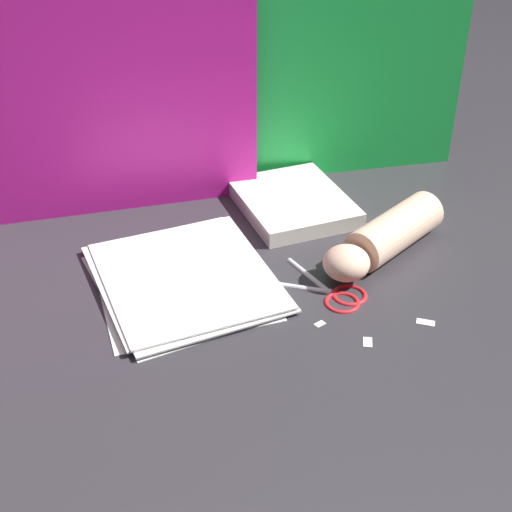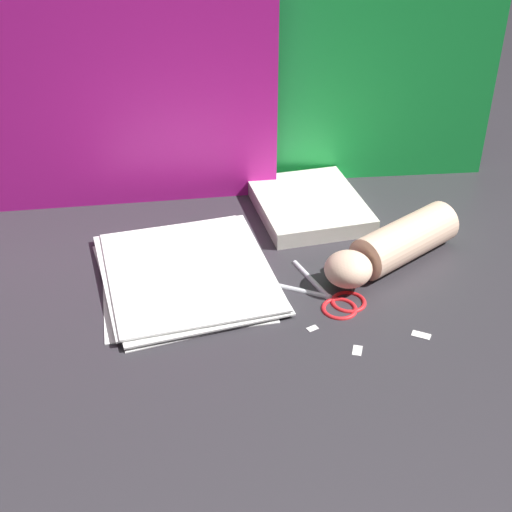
{
  "view_description": "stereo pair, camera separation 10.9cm",
  "coord_description": "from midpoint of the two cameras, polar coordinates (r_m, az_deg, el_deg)",
  "views": [
    {
      "loc": [
        -0.3,
        -0.83,
        0.66
      ],
      "look_at": [
        0.03,
        0.02,
        0.06
      ],
      "focal_mm": 50.0,
      "sensor_mm": 36.0,
      "label": 1
    },
    {
      "loc": [
        -0.2,
        -0.86,
        0.66
      ],
      "look_at": [
        0.03,
        0.02,
        0.06
      ],
      "focal_mm": 50.0,
      "sensor_mm": 36.0,
      "label": 2
    }
  ],
  "objects": [
    {
      "name": "ground_plane",
      "position": [
        1.1,
        -3.98,
        -3.59
      ],
      "size": [
        6.0,
        6.0,
        0.0
      ],
      "primitive_type": "plane",
      "color": "#2D2B30"
    },
    {
      "name": "backdrop_panel_left",
      "position": [
        1.29,
        -18.85,
        11.02
      ],
      "size": [
        0.73,
        0.1,
        0.41
      ],
      "color": "#D81E9E",
      "rests_on": "ground_plane"
    },
    {
      "name": "backdrop_panel_center",
      "position": [
        1.37,
        -0.68,
        14.52
      ],
      "size": [
        0.74,
        0.14,
        0.44
      ],
      "color": "green",
      "rests_on": "ground_plane"
    },
    {
      "name": "paper_stack",
      "position": [
        1.14,
        -8.52,
        -1.93
      ],
      "size": [
        0.28,
        0.32,
        0.02
      ],
      "color": "white",
      "rests_on": "ground_plane"
    },
    {
      "name": "book_closed",
      "position": [
        1.32,
        0.62,
        4.25
      ],
      "size": [
        0.19,
        0.22,
        0.03
      ],
      "color": "silver",
      "rests_on": "ground_plane"
    },
    {
      "name": "scissors",
      "position": [
        1.11,
        3.37,
        -2.96
      ],
      "size": [
        0.16,
        0.17,
        0.01
      ],
      "color": "silver",
      "rests_on": "ground_plane"
    },
    {
      "name": "hand_forearm",
      "position": [
        1.19,
        7.66,
        1.38
      ],
      "size": [
        0.27,
        0.18,
        0.07
      ],
      "color": "beige",
      "rests_on": "ground_plane"
    },
    {
      "name": "paper_scrap_near",
      "position": [
        1.07,
        10.61,
        -5.33
      ],
      "size": [
        0.03,
        0.03,
        0.0
      ],
      "color": "white",
      "rests_on": "ground_plane"
    },
    {
      "name": "paper_scrap_mid",
      "position": [
        1.05,
        2.17,
        -5.54
      ],
      "size": [
        0.02,
        0.01,
        0.0
      ],
      "color": "white",
      "rests_on": "ground_plane"
    },
    {
      "name": "paper_scrap_far",
      "position": [
        1.02,
        5.92,
        -6.97
      ],
      "size": [
        0.02,
        0.02,
        0.0
      ],
      "color": "white",
      "rests_on": "ground_plane"
    }
  ]
}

